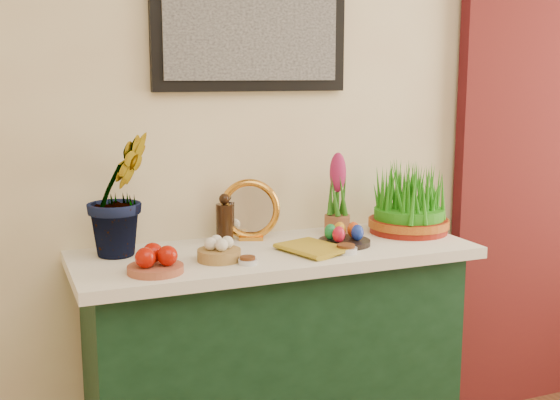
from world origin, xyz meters
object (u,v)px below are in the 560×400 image
object	(u,v)px
sideboard	(275,372)
wheatgrass_sabzeh	(409,204)
book	(294,251)
mirror	(250,210)
hyacinth_green	(119,174)

from	to	relation	value
sideboard	wheatgrass_sabzeh	size ratio (longest dim) A/B	4.21
sideboard	book	world-z (taller)	book
mirror	book	distance (m)	0.31
wheatgrass_sabzeh	book	bearing A→B (deg)	-163.79
sideboard	wheatgrass_sabzeh	bearing A→B (deg)	3.65
wheatgrass_sabzeh	sideboard	bearing A→B (deg)	-176.35
mirror	wheatgrass_sabzeh	world-z (taller)	wheatgrass_sabzeh
book	wheatgrass_sabzeh	xyz separation A→B (m)	(0.55, 0.16, 0.10)
hyacinth_green	book	bearing A→B (deg)	-46.97
hyacinth_green	mirror	distance (m)	0.51
hyacinth_green	mirror	size ratio (longest dim) A/B	2.42
book	wheatgrass_sabzeh	world-z (taller)	wheatgrass_sabzeh
book	hyacinth_green	bearing A→B (deg)	138.99
hyacinth_green	wheatgrass_sabzeh	bearing A→B (deg)	-26.99
sideboard	mirror	size ratio (longest dim) A/B	5.72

